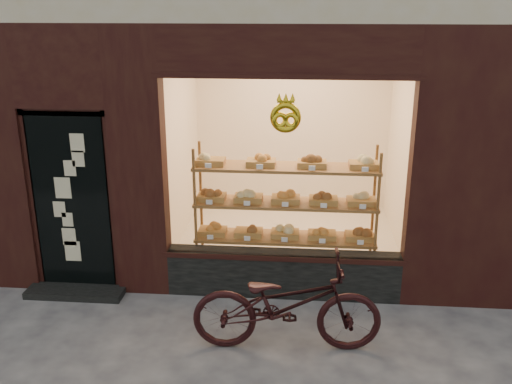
{
  "coord_description": "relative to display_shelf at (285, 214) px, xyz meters",
  "views": [
    {
      "loc": [
        0.66,
        -3.92,
        3.32
      ],
      "look_at": [
        0.14,
        2.0,
        1.32
      ],
      "focal_mm": 40.0,
      "sensor_mm": 36.0,
      "label": 1
    }
  ],
  "objects": [
    {
      "name": "display_shelf",
      "position": [
        0.0,
        0.0,
        0.0
      ],
      "size": [
        2.2,
        0.45,
        1.7
      ],
      "color": "brown",
      "rests_on": "ground"
    },
    {
      "name": "bicycle",
      "position": [
        0.08,
        -1.51,
        -0.37
      ],
      "size": [
        1.89,
        0.74,
        0.98
      ],
      "primitive_type": "imported",
      "rotation": [
        0.0,
        0.0,
        1.62
      ],
      "color": "black",
      "rests_on": "ground"
    }
  ]
}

